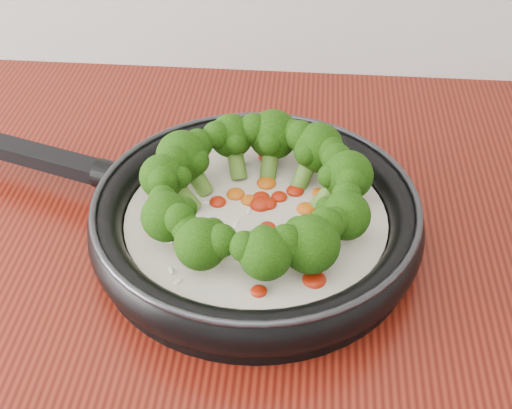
{
  "coord_description": "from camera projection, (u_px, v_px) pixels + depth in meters",
  "views": [
    {
      "loc": [
        0.18,
        0.58,
        1.39
      ],
      "look_at": [
        0.14,
        1.12,
        0.95
      ],
      "focal_mm": 49.02,
      "sensor_mm": 36.0,
      "label": 1
    }
  ],
  "objects": [
    {
      "name": "skillet",
      "position": [
        254.0,
        212.0,
        0.71
      ],
      "size": [
        0.56,
        0.43,
        0.1
      ],
      "color": "black",
      "rests_on": "counter"
    }
  ]
}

